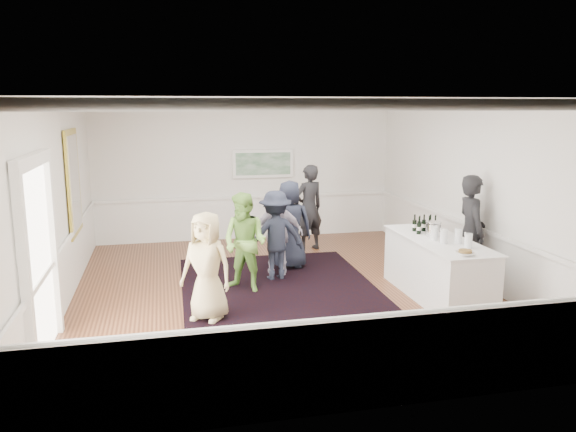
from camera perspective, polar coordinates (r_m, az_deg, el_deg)
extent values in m
plane|color=brown|center=(9.76, -0.63, -7.50)|extent=(8.00, 8.00, 0.00)
cube|color=white|center=(9.25, -0.67, 11.64)|extent=(7.00, 8.00, 0.02)
cube|color=white|center=(9.30, -22.24, 0.90)|extent=(0.02, 8.00, 3.20)
cube|color=white|center=(10.66, 18.09, 2.39)|extent=(0.02, 8.00, 3.20)
cube|color=white|center=(13.27, -4.29, 4.54)|extent=(7.00, 0.02, 3.20)
cube|color=white|center=(5.61, 7.99, -4.68)|extent=(7.00, 0.02, 3.20)
cube|color=gold|center=(10.53, -20.96, 3.21)|extent=(0.04, 1.25, 1.85)
cube|color=white|center=(10.53, -20.83, 3.22)|extent=(0.01, 1.05, 1.65)
cube|color=white|center=(6.77, -25.06, -6.41)|extent=(0.10, 0.14, 2.40)
cube|color=white|center=(8.32, -22.74, -3.07)|extent=(0.10, 0.14, 2.40)
cube|color=white|center=(7.32, -24.56, 5.13)|extent=(0.10, 1.78, 0.16)
cube|color=white|center=(7.55, -24.04, -4.58)|extent=(0.02, 1.50, 2.40)
cube|color=white|center=(13.27, -2.55, 5.34)|extent=(1.44, 0.05, 0.66)
cube|color=#246233|center=(13.24, -2.53, 5.32)|extent=(1.30, 0.01, 0.52)
cube|color=black|center=(9.80, -0.87, -7.35)|extent=(3.41, 4.42, 0.02)
cube|color=white|center=(9.58, 14.93, -5.20)|extent=(0.87, 2.38, 0.97)
cube|color=white|center=(9.45, 15.08, -2.34)|extent=(0.93, 2.44, 0.02)
imported|color=black|center=(10.13, 18.09, -1.56)|extent=(0.56, 0.77, 1.98)
imported|color=#D0BA82|center=(8.31, -8.26, -5.10)|extent=(0.95, 0.86, 1.62)
imported|color=#73AA44|center=(9.51, -4.40, -2.70)|extent=(1.04, 1.02, 1.70)
imported|color=silver|center=(10.37, -1.02, -1.83)|extent=(0.98, 0.55, 1.58)
imported|color=#1C202F|center=(10.15, -1.29, -1.98)|extent=(1.11, 0.71, 1.63)
imported|color=black|center=(12.22, 2.13, 0.86)|extent=(0.79, 0.65, 1.88)
imported|color=#1C202F|center=(10.84, 0.17, -0.88)|extent=(0.91, 0.65, 1.72)
cylinder|color=#6DA139|center=(9.16, 15.54, -1.95)|extent=(0.12, 0.12, 0.24)
cylinder|color=#E04243|center=(9.23, 16.93, -1.94)|extent=(0.12, 0.12, 0.24)
cylinder|color=#64AF3E|center=(9.33, 14.63, -1.67)|extent=(0.12, 0.12, 0.24)
cylinder|color=silver|center=(8.96, 17.85, -2.37)|extent=(0.12, 0.12, 0.24)
cylinder|color=silver|center=(9.60, 14.54, -1.34)|extent=(0.26, 0.26, 0.25)
imported|color=white|center=(8.54, 17.55, -3.61)|extent=(0.26, 0.26, 0.06)
cylinder|color=olive|center=(8.54, 17.56, -3.46)|extent=(0.19, 0.19, 0.04)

